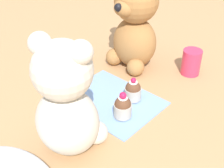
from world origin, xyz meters
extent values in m
plane|color=tan|center=(0.00, 0.00, 0.00)|extent=(4.00, 4.00, 0.00)
cube|color=#7A9ED1|center=(0.00, 0.00, 0.00)|extent=(0.25, 0.19, 0.01)
ellipsoid|color=beige|center=(-0.05, 0.19, 0.08)|extent=(0.17, 0.16, 0.16)
sphere|color=beige|center=(-0.05, 0.19, 0.21)|extent=(0.12, 0.12, 0.12)
ellipsoid|color=beige|center=(-0.03, 0.15, 0.20)|extent=(0.07, 0.07, 0.05)
sphere|color=black|center=(-0.02, 0.13, 0.21)|extent=(0.02, 0.02, 0.02)
sphere|color=beige|center=(-0.09, 0.18, 0.25)|extent=(0.05, 0.05, 0.05)
sphere|color=beige|center=(-0.01, 0.21, 0.25)|extent=(0.05, 0.05, 0.05)
sphere|color=beige|center=(-0.08, 0.14, 0.03)|extent=(0.05, 0.05, 0.05)
sphere|color=beige|center=(0.01, 0.17, 0.03)|extent=(0.05, 0.05, 0.05)
ellipsoid|color=#A3703D|center=(0.08, -0.19, 0.08)|extent=(0.15, 0.13, 0.16)
sphere|color=#A3703D|center=(0.08, -0.19, 0.21)|extent=(0.13, 0.13, 0.13)
ellipsoid|color=#A3703D|center=(0.08, -0.14, 0.20)|extent=(0.07, 0.06, 0.05)
sphere|color=black|center=(0.08, -0.12, 0.21)|extent=(0.02, 0.02, 0.02)
sphere|color=#A3703D|center=(0.13, -0.15, 0.03)|extent=(0.05, 0.05, 0.05)
sphere|color=#A3703D|center=(0.04, -0.15, 0.03)|extent=(0.05, 0.05, 0.05)
cylinder|color=#B2ADA3|center=(-0.06, 0.03, 0.02)|extent=(0.05, 0.05, 0.03)
sphere|color=brown|center=(-0.06, 0.03, 0.04)|extent=(0.04, 0.04, 0.04)
cylinder|color=white|center=(-0.06, 0.03, 0.06)|extent=(0.02, 0.02, 0.00)
sphere|color=#B71947|center=(-0.06, 0.03, 0.07)|extent=(0.02, 0.02, 0.02)
cylinder|color=#B2ADA3|center=(-0.04, -0.04, 0.02)|extent=(0.04, 0.04, 0.03)
sphere|color=brown|center=(-0.04, -0.04, 0.04)|extent=(0.04, 0.04, 0.04)
cylinder|color=white|center=(-0.04, -0.04, 0.06)|extent=(0.02, 0.02, 0.00)
sphere|color=#B71947|center=(-0.04, -0.04, 0.06)|extent=(0.01, 0.01, 0.01)
cylinder|color=#DB3356|center=(-0.08, -0.27, 0.04)|extent=(0.06, 0.06, 0.08)
camera|label=1|loc=(-0.45, 0.50, 0.51)|focal=50.00mm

